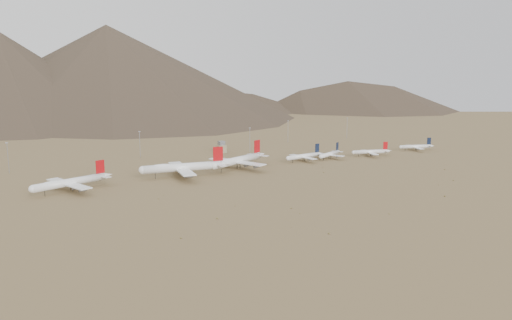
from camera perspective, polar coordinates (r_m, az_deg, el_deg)
ground at (r=395.66m, az=0.65°, el=-1.99°), size 3000.00×3000.00×0.00m
mountain_ridge at (r=1242.56m, az=-23.46°, el=12.57°), size 4400.00×1000.00×300.00m
widebody_west at (r=373.61m, az=-20.46°, el=-2.38°), size 61.74×48.87×18.84m
widebody_centre at (r=400.62m, az=-8.29°, el=-0.81°), size 75.02×58.84×22.57m
widebody_east at (r=428.28m, az=-2.09°, el=-0.02°), size 69.76×55.76×21.74m
narrowbody_a at (r=465.83m, az=5.55°, el=0.46°), size 45.58×32.84×15.04m
narrowbody_b at (r=482.37m, az=8.46°, el=0.69°), size 39.87×29.92×13.89m
narrowbody_c at (r=503.01m, az=13.03°, el=0.93°), size 39.98×29.90×13.81m
narrowbody_d at (r=550.62m, az=17.85°, el=1.48°), size 38.44×28.78×13.31m
control_tower at (r=511.02m, az=-3.96°, el=1.42°), size 8.00×8.00×12.00m
mast_far_west at (r=456.66m, az=-26.49°, el=0.39°), size 2.00×0.60×25.70m
mast_west at (r=494.57m, az=-13.14°, el=1.91°), size 2.00×0.60×25.70m
mast_centre at (r=511.88m, az=-0.72°, el=2.46°), size 2.00×0.60×25.70m
mast_east at (r=584.72m, az=3.68°, el=3.44°), size 2.00×0.60×25.70m
mast_far_east at (r=625.68m, az=10.37°, el=3.74°), size 2.00×0.60×25.70m
desert_scrub at (r=327.64m, az=6.86°, el=-4.63°), size 416.01×168.13×0.91m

